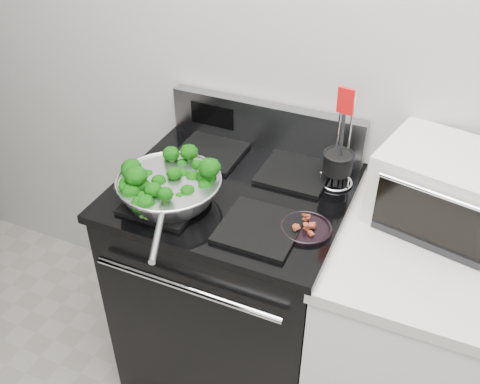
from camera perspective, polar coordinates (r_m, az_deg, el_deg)
The scene contains 8 objects.
back_wall at distance 1.86m, azimuth 12.35°, elevation 13.99°, with size 4.00×0.02×2.70m, color #B3B1AA.
gas_range at distance 2.15m, azimuth -0.64°, elevation -9.56°, with size 0.79×0.69×1.13m.
counter at distance 2.07m, azimuth 17.47°, elevation -15.18°, with size 0.62×0.68×0.92m.
skillet at distance 1.77m, azimuth -7.57°, elevation 0.46°, with size 0.35×0.53×0.07m.
broccoli_pile at distance 1.76m, azimuth -7.61°, elevation 1.03°, with size 0.28×0.28×0.10m, color black, non-canonical shape.
bacon_plate at distance 1.67m, azimuth 7.06°, elevation -3.57°, with size 0.16×0.16×0.04m.
utensil_holder at distance 1.86m, azimuth 10.33°, elevation 2.58°, with size 0.12×0.12×0.37m.
toaster_oven at distance 1.80m, azimuth 21.46°, elevation 0.21°, with size 0.49×0.41×0.25m.
Camera 1 is at (0.33, 0.05, 2.02)m, focal length 40.00 mm.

